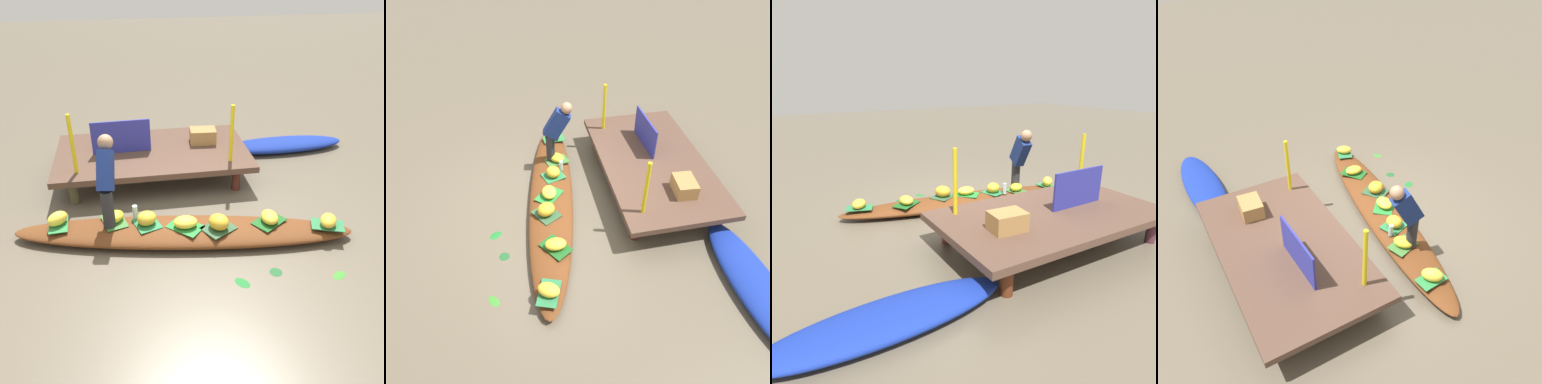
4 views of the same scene
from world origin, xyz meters
The scene contains 27 objects.
canal_water centered at (0.00, 0.00, 0.00)m, with size 40.00×40.00×0.00m, color brown.
dock_platform centered at (-0.25, 1.88, 0.41)m, with size 3.20×1.80×0.47m.
vendor_boat centered at (0.00, 0.00, 0.10)m, with size 4.57×0.73×0.21m, color brown.
moored_boat centered at (2.29, 2.48, 0.11)m, with size 2.45×0.63×0.21m, color navy.
leaf_mat_0 centered at (-0.92, 0.25, 0.21)m, with size 0.41×0.29×0.01m, color #3E7634.
banana_bunch_0 centered at (-0.92, 0.25, 0.28)m, with size 0.30×0.22×0.14m, color yellow.
leaf_mat_1 centered at (-0.48, 0.12, 0.21)m, with size 0.37×0.31×0.01m, color #297A44.
banana_bunch_1 centered at (-0.48, 0.12, 0.30)m, with size 0.26×0.24×0.19m, color gold.
leaf_mat_2 centered at (1.91, -0.31, 0.21)m, with size 0.43×0.27×0.01m, color #297543.
banana_bunch_2 centered at (1.91, -0.31, 0.28)m, with size 0.30×0.21×0.15m, color yellow.
leaf_mat_3 centered at (0.45, -0.14, 0.21)m, with size 0.40×0.33×0.01m, color #2F5534.
banana_bunch_3 centered at (0.45, -0.14, 0.31)m, with size 0.29×0.25×0.20m, color gold.
leaf_mat_4 centered at (-1.66, 0.30, 0.21)m, with size 0.42×0.24×0.01m, color #2D8342.
banana_bunch_4 centered at (-1.66, 0.30, 0.30)m, with size 0.30×0.19×0.18m, color yellow.
leaf_mat_5 centered at (1.16, -0.10, 0.21)m, with size 0.44×0.29×0.01m, color #1B581F.
banana_bunch_5 centered at (1.16, -0.10, 0.28)m, with size 0.32×0.22×0.14m, color yellow.
leaf_mat_6 centered at (0.02, -0.03, 0.21)m, with size 0.44×0.31×0.01m, color #268034.
banana_bunch_6 centered at (0.02, -0.03, 0.28)m, with size 0.32×0.24×0.15m, color yellow.
vendor_person centered at (-0.95, 0.27, 0.89)m, with size 0.26×0.54×1.19m.
water_bottle centered at (-0.63, 0.28, 0.31)m, with size 0.07×0.07×0.20m, color silver.
market_banner centered at (-0.75, 1.88, 0.75)m, with size 0.96×0.03×0.55m, color #2B2E93.
railing_post_west centered at (-1.45, 1.28, 0.93)m, with size 0.06×0.06×0.92m, color yellow.
railing_post_east centered at (0.95, 1.28, 0.93)m, with size 0.06×0.06×0.92m, color yellow.
produce_crate centered at (0.65, 2.06, 0.59)m, with size 0.44×0.32×0.24m, color #A17541.
drifting_plant_0 centered at (1.01, -0.86, 0.00)m, with size 0.16×0.16×0.01m, color #1F5529.
drifting_plant_1 centered at (1.75, -1.04, 0.00)m, with size 0.21×0.12×0.01m, color #35812A.
drifting_plant_2 centered at (0.56, -0.98, 0.00)m, with size 0.21×0.14×0.01m, color #1E6D2B.
Camera 3 is at (3.01, 5.14, 2.25)m, focal length 31.93 mm.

